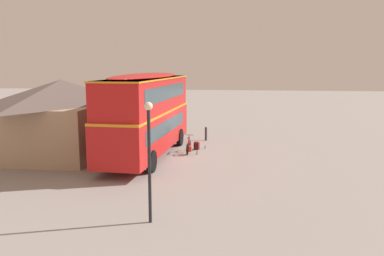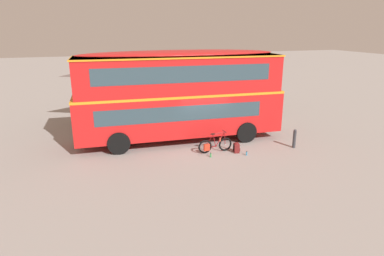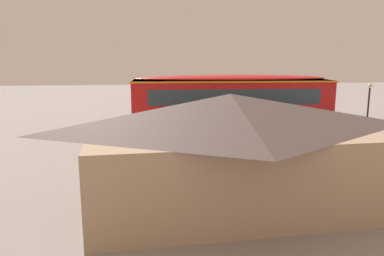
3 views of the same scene
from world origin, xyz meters
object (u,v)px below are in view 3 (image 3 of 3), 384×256
water_bottle_green_metal (209,148)px  touring_bicycle (204,147)px  street_lamp (368,107)px  water_bottle_blue_sports (181,148)px  backpack_on_ground (187,147)px  double_decker_bus (231,115)px  kerb_bollard (136,144)px

water_bottle_green_metal → touring_bicycle: bearing=54.3°
street_lamp → water_bottle_blue_sports: bearing=-3.6°
touring_bicycle → backpack_on_ground: size_ratio=3.46×
double_decker_bus → backpack_on_ground: bearing=-51.5°
double_decker_bus → street_lamp: (-9.53, -2.39, -0.08)m
touring_bicycle → water_bottle_green_metal: touring_bicycle is taller
water_bottle_blue_sports → touring_bicycle: bearing=146.8°
double_decker_bus → water_bottle_green_metal: double_decker_bus is taller
double_decker_bus → backpack_on_ground: (2.09, -2.62, -2.38)m
double_decker_bus → kerb_bollard: size_ratio=11.18×
double_decker_bus → street_lamp: bearing=-165.9°
touring_bicycle → water_bottle_blue_sports: bearing=-33.2°
touring_bicycle → street_lamp: bearing=-179.3°
water_bottle_blue_sports → kerb_bollard: kerb_bollard is taller
touring_bicycle → street_lamp: (-10.59, -0.13, 2.19)m
backpack_on_ground → water_bottle_green_metal: backpack_on_ground is taller
backpack_on_ground → street_lamp: 11.85m
water_bottle_green_metal → double_decker_bus: bearing=103.4°
double_decker_bus → water_bottle_blue_sports: double_decker_bus is taller
water_bottle_green_metal → street_lamp: size_ratio=0.05×
double_decker_bus → touring_bicycle: 3.38m
water_bottle_green_metal → kerb_bollard: (4.50, -0.11, 0.40)m
double_decker_bus → street_lamp: double_decker_bus is taller
double_decker_bus → kerb_bollard: 6.31m
water_bottle_blue_sports → water_bottle_green_metal: (-1.72, 0.32, 0.01)m
backpack_on_ground → water_bottle_blue_sports: 0.61m
water_bottle_green_metal → kerb_bollard: 4.52m
touring_bicycle → water_bottle_blue_sports: 1.61m
touring_bicycle → backpack_on_ground: bearing=-19.2°
backpack_on_ground → water_bottle_blue_sports: size_ratio=2.45×
backpack_on_ground → water_bottle_blue_sports: backpack_on_ground is taller
water_bottle_blue_sports → backpack_on_ground: bearing=120.4°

